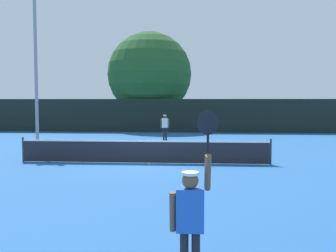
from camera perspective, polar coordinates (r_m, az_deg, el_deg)
name	(u,v)px	position (r m, az deg, el deg)	size (l,w,h in m)	color
ground_plane	(144,163)	(16.05, -3.64, -5.61)	(120.00, 120.00, 0.00)	#235693
tennis_net	(144,151)	(15.98, -3.65, -3.79)	(10.59, 0.08, 1.07)	#232328
perimeter_fence	(170,116)	(31.83, 0.27, 1.57)	(36.33, 0.12, 2.81)	black
player_serving	(191,212)	(5.34, 3.48, -12.76)	(0.68, 0.39, 2.48)	blue
player_receiving	(165,125)	(25.25, -0.47, 0.20)	(0.57, 0.25, 1.71)	white
tennis_ball	(149,164)	(15.65, -2.83, -5.72)	(0.07, 0.07, 0.07)	#CCE033
light_pole	(36,53)	(22.69, -19.34, 10.29)	(1.18, 0.28, 9.40)	gray
large_tree	(150,74)	(35.50, -2.80, 7.83)	(7.76, 7.76, 9.04)	brown
parked_car_near	(275,119)	(40.95, 15.90, 1.03)	(1.96, 4.23, 1.69)	black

